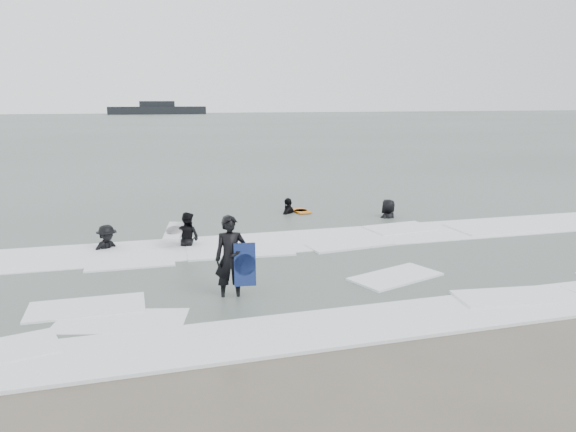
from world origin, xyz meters
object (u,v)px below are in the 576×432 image
object	(u,v)px
surfer_wading	(188,247)
surfer_breaker	(108,251)
surfer_right_near	(288,214)
surfer_right_far	(388,219)
surfer_centre	(232,299)
vessel_horizon	(157,110)

from	to	relation	value
surfer_wading	surfer_breaker	distance (m)	2.35
surfer_right_near	surfer_wading	bearing A→B (deg)	-3.33
surfer_wading	surfer_right_far	world-z (taller)	surfer_right_far
surfer_centre	surfer_right_near	size ratio (longest dim) A/B	1.08
surfer_centre	surfer_breaker	world-z (taller)	surfer_centre
surfer_centre	surfer_breaker	distance (m)	5.75
surfer_wading	surfer_right_near	world-z (taller)	surfer_right_near
surfer_right_near	vessel_horizon	bearing A→B (deg)	-136.40
surfer_right_near	vessel_horizon	distance (m)	139.04
surfer_right_far	surfer_right_near	bearing A→B (deg)	-72.95
surfer_right_near	surfer_right_far	bearing A→B (deg)	106.38
surfer_centre	surfer_breaker	size ratio (longest dim) A/B	1.18
surfer_centre	surfer_right_far	distance (m)	9.98
surfer_breaker	vessel_horizon	world-z (taller)	vessel_horizon
surfer_breaker	surfer_right_far	bearing A→B (deg)	-20.14
surfer_breaker	surfer_right_near	world-z (taller)	surfer_right_near
surfer_centre	surfer_breaker	bearing A→B (deg)	125.60
surfer_breaker	surfer_centre	bearing A→B (deg)	-91.52
surfer_right_near	vessel_horizon	size ratio (longest dim) A/B	0.07
surfer_breaker	surfer_right_near	xyz separation A→B (m)	(6.62, 3.75, 0.00)
surfer_right_near	vessel_horizon	world-z (taller)	vessel_horizon
surfer_right_far	vessel_horizon	xyz separation A→B (m)	(-1.87, 140.82, 1.32)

